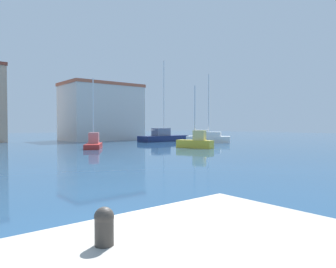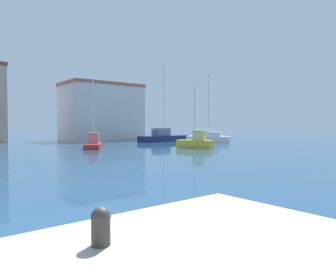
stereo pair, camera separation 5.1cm
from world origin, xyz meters
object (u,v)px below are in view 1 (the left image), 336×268
Objects in this scene: mooring_bollard at (104,225)px; sailboat_red_far_left at (94,143)px; sailboat_yellow_distant_east at (196,142)px; sailboat_white_mid_harbor at (209,138)px; sailboat_navy_distant_north at (163,137)px.

mooring_bollard is 31.73m from sailboat_red_far_left.
sailboat_yellow_distant_east is (8.92, -7.01, 0.12)m from sailboat_red_far_left.
sailboat_white_mid_harbor reaches higher than mooring_bollard.
sailboat_red_far_left reaches higher than mooring_bollard.
sailboat_yellow_distant_east is (22.82, 21.51, -0.57)m from mooring_bollard.
sailboat_white_mid_harbor is 11.28m from sailboat_yellow_distant_east.
sailboat_red_far_left is 11.34m from sailboat_yellow_distant_east.
sailboat_red_far_left is at bearing 64.01° from mooring_bollard.
mooring_bollard is at bearing -138.74° from sailboat_white_mid_harbor.
mooring_bollard is 0.05× the size of sailboat_white_mid_harbor.
sailboat_red_far_left is (-18.09, 0.44, -0.08)m from sailboat_white_mid_harbor.
mooring_bollard is at bearing -115.99° from sailboat_red_far_left.
sailboat_navy_distant_north is at bearing 23.50° from sailboat_red_far_left.
sailboat_white_mid_harbor reaches higher than sailboat_red_far_left.
mooring_bollard is 31.36m from sailboat_yellow_distant_east.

